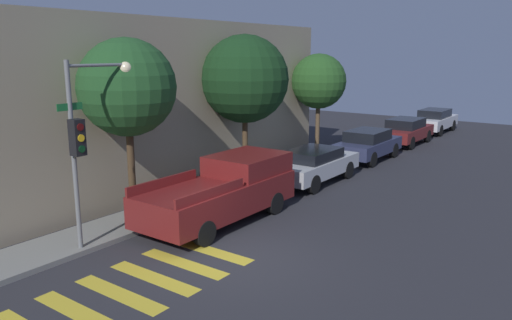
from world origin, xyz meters
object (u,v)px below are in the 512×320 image
tree_near_corner (127,88)px  sedan_middle (368,144)px  sedan_far_end (406,131)px  tree_midblock (245,79)px  traffic_light_pole (88,124)px  pickup_truck (224,190)px  sedan_tail_of_row (435,120)px  tree_far_end (319,82)px  sedan_near_corner (313,164)px

tree_near_corner → sedan_middle: bearing=-10.3°
sedan_far_end → tree_midblock: (-11.88, 2.26, 3.29)m
traffic_light_pole → pickup_truck: 4.63m
sedan_far_end → sedan_tail_of_row: sedan_tail_of_row is taller
tree_midblock → tree_far_end: size_ratio=1.15×
tree_far_end → sedan_tail_of_row: bearing=-11.3°
tree_near_corner → tree_midblock: size_ratio=0.96×
sedan_middle → tree_near_corner: (-12.42, 2.26, 3.28)m
sedan_middle → tree_far_end: bearing=111.8°
traffic_light_pole → sedan_middle: traffic_light_pole is taller
sedan_middle → pickup_truck: bearing=180.0°
pickup_truck → sedan_far_end: size_ratio=1.23×
sedan_near_corner → sedan_middle: 5.23m
tree_near_corner → tree_midblock: bearing=0.0°
pickup_truck → sedan_near_corner: bearing=0.0°
sedan_middle → sedan_far_end: 5.17m
traffic_light_pole → tree_near_corner: size_ratio=0.89×
sedan_tail_of_row → tree_midblock: bearing=172.5°
sedan_middle → sedan_far_end: (5.17, 0.00, -0.00)m
sedan_tail_of_row → tree_near_corner: tree_near_corner is taller
tree_near_corner → tree_far_end: tree_near_corner is taller
sedan_near_corner → tree_near_corner: 8.23m
sedan_middle → tree_far_end: 3.80m
pickup_truck → tree_near_corner: tree_near_corner is taller
pickup_truck → sedan_tail_of_row: size_ratio=1.19×
sedan_middle → tree_midblock: 7.81m
traffic_light_pole → sedan_middle: 14.79m
sedan_middle → sedan_tail_of_row: bearing=0.0°
traffic_light_pole → sedan_near_corner: size_ratio=1.08×
sedan_far_end → tree_near_corner: (-17.58, 2.26, 3.28)m
sedan_middle → tree_far_end: tree_far_end is taller
pickup_truck → tree_far_end: tree_far_end is taller
pickup_truck → sedan_tail_of_row: (21.19, 0.00, -0.16)m
traffic_light_pole → tree_near_corner: (2.10, 0.99, 0.75)m
tree_near_corner → traffic_light_pole: bearing=-154.7°
traffic_light_pole → sedan_near_corner: bearing=-7.8°
sedan_tail_of_row → tree_midblock: tree_midblock is taller
tree_near_corner → sedan_far_end: bearing=-7.3°
sedan_tail_of_row → tree_far_end: 11.94m
sedan_near_corner → tree_far_end: tree_far_end is taller
traffic_light_pole → tree_far_end: (13.62, 0.99, 0.39)m
sedan_tail_of_row → sedan_middle: bearing=-180.0°
sedan_middle → tree_near_corner: 13.04m
tree_midblock → sedan_middle: bearing=-18.6°
traffic_light_pole → pickup_truck: size_ratio=0.91×
sedan_near_corner → sedan_far_end: size_ratio=1.03×
sedan_middle → tree_near_corner: tree_near_corner is taller
pickup_truck → tree_far_end: (9.84, 2.26, 2.75)m
tree_midblock → pickup_truck: bearing=-150.7°
sedan_far_end → tree_far_end: bearing=159.6°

